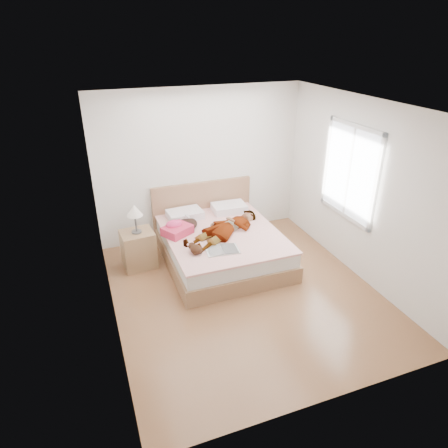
{
  "coord_description": "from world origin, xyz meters",
  "views": [
    {
      "loc": [
        -1.92,
        -4.31,
        3.4
      ],
      "look_at": [
        0.0,
        0.85,
        0.7
      ],
      "focal_mm": 32.0,
      "sensor_mm": 36.0,
      "label": 1
    }
  ],
  "objects_px": {
    "woman": "(226,226)",
    "plush_toy": "(195,249)",
    "coffee_mug": "(217,236)",
    "nightstand": "(138,246)",
    "towel": "(176,229)",
    "phone": "(188,216)",
    "magazine": "(222,250)",
    "bed": "(220,243)"
  },
  "relations": [
    {
      "from": "bed",
      "to": "nightstand",
      "type": "bearing_deg",
      "value": 170.78
    },
    {
      "from": "phone",
      "to": "nightstand",
      "type": "bearing_deg",
      "value": 156.69
    },
    {
      "from": "magazine",
      "to": "plush_toy",
      "type": "relative_size",
      "value": 1.84
    },
    {
      "from": "woman",
      "to": "nightstand",
      "type": "height_order",
      "value": "nightstand"
    },
    {
      "from": "woman",
      "to": "magazine",
      "type": "distance_m",
      "value": 0.6
    },
    {
      "from": "magazine",
      "to": "coffee_mug",
      "type": "height_order",
      "value": "coffee_mug"
    },
    {
      "from": "towel",
      "to": "magazine",
      "type": "height_order",
      "value": "towel"
    },
    {
      "from": "phone",
      "to": "nightstand",
      "type": "height_order",
      "value": "nightstand"
    },
    {
      "from": "bed",
      "to": "coffee_mug",
      "type": "height_order",
      "value": "bed"
    },
    {
      "from": "coffee_mug",
      "to": "nightstand",
      "type": "height_order",
      "value": "nightstand"
    },
    {
      "from": "towel",
      "to": "nightstand",
      "type": "height_order",
      "value": "nightstand"
    },
    {
      "from": "magazine",
      "to": "nightstand",
      "type": "bearing_deg",
      "value": 142.47
    },
    {
      "from": "woman",
      "to": "bed",
      "type": "relative_size",
      "value": 0.73
    },
    {
      "from": "woman",
      "to": "towel",
      "type": "xyz_separation_m",
      "value": [
        -0.74,
        0.2,
        -0.02
      ]
    },
    {
      "from": "towel",
      "to": "coffee_mug",
      "type": "distance_m",
      "value": 0.66
    },
    {
      "from": "phone",
      "to": "bed",
      "type": "distance_m",
      "value": 0.68
    },
    {
      "from": "towel",
      "to": "magazine",
      "type": "relative_size",
      "value": 1.04
    },
    {
      "from": "woman",
      "to": "coffee_mug",
      "type": "relative_size",
      "value": 12.44
    },
    {
      "from": "phone",
      "to": "towel",
      "type": "xyz_separation_m",
      "value": [
        -0.24,
        -0.2,
        -0.09
      ]
    },
    {
      "from": "woman",
      "to": "plush_toy",
      "type": "xyz_separation_m",
      "value": [
        -0.64,
        -0.47,
        -0.03
      ]
    },
    {
      "from": "magazine",
      "to": "coffee_mug",
      "type": "distance_m",
      "value": 0.37
    },
    {
      "from": "towel",
      "to": "nightstand",
      "type": "xyz_separation_m",
      "value": [
        -0.6,
        0.1,
        -0.25
      ]
    },
    {
      "from": "magazine",
      "to": "towel",
      "type": "bearing_deg",
      "value": 123.79
    },
    {
      "from": "nightstand",
      "to": "plush_toy",
      "type": "bearing_deg",
      "value": -47.79
    },
    {
      "from": "coffee_mug",
      "to": "nightstand",
      "type": "distance_m",
      "value": 1.25
    },
    {
      "from": "phone",
      "to": "coffee_mug",
      "type": "xyz_separation_m",
      "value": [
        0.3,
        -0.57,
        -0.13
      ]
    },
    {
      "from": "phone",
      "to": "towel",
      "type": "distance_m",
      "value": 0.33
    },
    {
      "from": "bed",
      "to": "phone",
      "type": "bearing_deg",
      "value": 145.18
    },
    {
      "from": "towel",
      "to": "plush_toy",
      "type": "xyz_separation_m",
      "value": [
        0.1,
        -0.67,
        -0.02
      ]
    },
    {
      "from": "phone",
      "to": "plush_toy",
      "type": "distance_m",
      "value": 0.89
    },
    {
      "from": "woman",
      "to": "bed",
      "type": "distance_m",
      "value": 0.36
    },
    {
      "from": "phone",
      "to": "towel",
      "type": "relative_size",
      "value": 0.18
    },
    {
      "from": "woman",
      "to": "bed",
      "type": "height_order",
      "value": "bed"
    },
    {
      "from": "woman",
      "to": "plush_toy",
      "type": "relative_size",
      "value": 5.52
    },
    {
      "from": "nightstand",
      "to": "towel",
      "type": "bearing_deg",
      "value": -9.83
    },
    {
      "from": "bed",
      "to": "magazine",
      "type": "distance_m",
      "value": 0.7
    },
    {
      "from": "nightstand",
      "to": "woman",
      "type": "bearing_deg",
      "value": -12.68
    },
    {
      "from": "woman",
      "to": "towel",
      "type": "relative_size",
      "value": 2.88
    },
    {
      "from": "plush_toy",
      "to": "nightstand",
      "type": "bearing_deg",
      "value": 132.21
    },
    {
      "from": "towel",
      "to": "coffee_mug",
      "type": "relative_size",
      "value": 4.32
    },
    {
      "from": "coffee_mug",
      "to": "nightstand",
      "type": "bearing_deg",
      "value": 157.58
    },
    {
      "from": "bed",
      "to": "nightstand",
      "type": "xyz_separation_m",
      "value": [
        -1.28,
        0.21,
        0.07
      ]
    }
  ]
}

